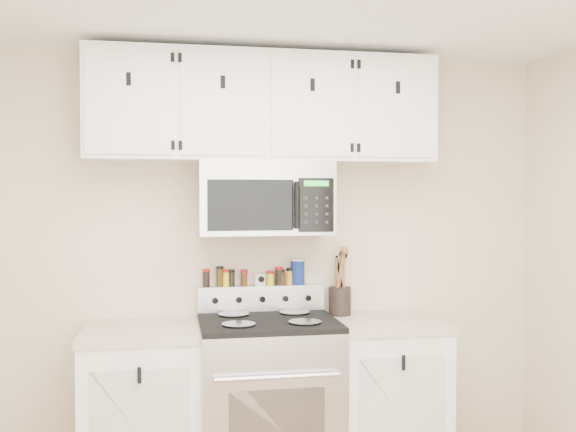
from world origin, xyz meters
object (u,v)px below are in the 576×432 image
object	(u,v)px
microwave	(265,198)
salt_canister	(298,272)
range	(268,401)
utensil_crock	(340,299)

from	to	relation	value
microwave	salt_canister	distance (m)	0.53
range	microwave	xyz separation A→B (m)	(0.00, 0.13, 1.14)
utensil_crock	salt_canister	xyz separation A→B (m)	(-0.24, 0.08, 0.16)
range	salt_canister	xyz separation A→B (m)	(0.22, 0.28, 0.69)
range	utensil_crock	size ratio (longest dim) A/B	2.79
microwave	utensil_crock	bearing A→B (deg)	9.62
utensil_crock	salt_canister	distance (m)	0.30
microwave	salt_canister	xyz separation A→B (m)	(0.22, 0.16, -0.45)
range	microwave	size ratio (longest dim) A/B	1.45
range	microwave	world-z (taller)	microwave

